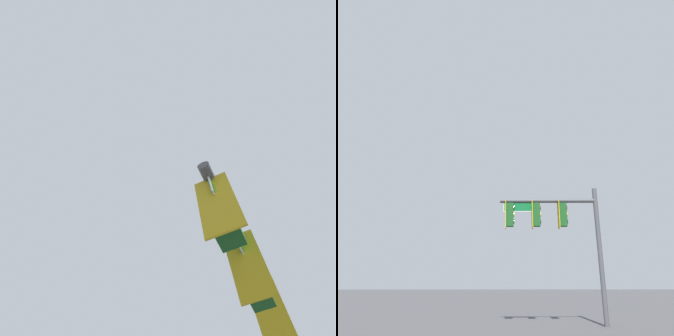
% 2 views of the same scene
% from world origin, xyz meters
% --- Properties ---
extents(signal_pole_near, '(4.65, 0.67, 6.05)m').
position_xyz_m(signal_pole_near, '(-3.08, -7.34, 4.39)').
color(signal_pole_near, '#47474C').
rests_on(signal_pole_near, ground_plane).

